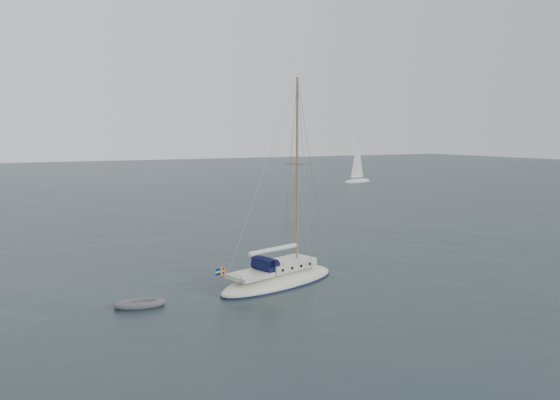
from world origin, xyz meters
TOP-DOWN VIEW (x-y plane):
  - ground at (0.00, 0.00)m, footprint 300.00×300.00m
  - sailboat at (2.00, 2.91)m, footprint 8.27×2.48m
  - dinghy at (-5.71, 2.47)m, footprint 2.44×1.10m
  - distant_yacht_b at (43.19, 53.59)m, footprint 6.48×3.45m

SIDE VIEW (x-z plane):
  - ground at x=0.00m, z-range 0.00..0.00m
  - dinghy at x=-5.71m, z-range -0.02..0.33m
  - sailboat at x=2.00m, z-range -5.00..6.78m
  - distant_yacht_b at x=43.19m, z-range -0.62..7.96m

